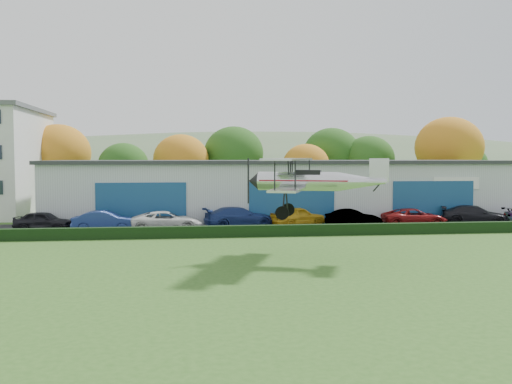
{
  "coord_description": "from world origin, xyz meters",
  "views": [
    {
      "loc": [
        -3.59,
        -23.55,
        5.59
      ],
      "look_at": [
        0.66,
        10.6,
        3.49
      ],
      "focal_mm": 40.22,
      "sensor_mm": 36.0,
      "label": 1
    }
  ],
  "objects": [
    {
      "name": "car_0",
      "position": [
        -14.16,
        20.95,
        0.79
      ],
      "size": [
        4.58,
        2.44,
        1.48
      ],
      "primitive_type": "imported",
      "rotation": [
        0.0,
        0.0,
        1.41
      ],
      "color": "black",
      "rests_on": "apron"
    },
    {
      "name": "tree_belt",
      "position": [
        0.85,
        40.62,
        5.61
      ],
      "size": [
        75.7,
        13.22,
        10.12
      ],
      "color": "#3D2614",
      "rests_on": "ground"
    },
    {
      "name": "biplane",
      "position": [
        3.14,
        6.87,
        4.38
      ],
      "size": [
        7.71,
        8.69,
        3.27
      ],
      "rotation": [
        0.0,
        0.0,
        -0.33
      ],
      "color": "silver"
    },
    {
      "name": "car_2",
      "position": [
        -4.99,
        19.76,
        0.79
      ],
      "size": [
        5.5,
        2.85,
        1.48
      ],
      "primitive_type": "imported",
      "rotation": [
        0.0,
        0.0,
        1.64
      ],
      "color": "silver",
      "rests_on": "apron"
    },
    {
      "name": "hedge",
      "position": [
        3.0,
        16.2,
        0.4
      ],
      "size": [
        46.0,
        0.6,
        0.8
      ],
      "primitive_type": "cube",
      "color": "black",
      "rests_on": "ground"
    },
    {
      "name": "ground",
      "position": [
        0.0,
        0.0,
        0.0
      ],
      "size": [
        300.0,
        300.0,
        0.0
      ],
      "primitive_type": "plane",
      "color": "#2E581C",
      "rests_on": "ground"
    },
    {
      "name": "car_3",
      "position": [
        0.63,
        21.3,
        0.86
      ],
      "size": [
        5.9,
        3.37,
        1.61
      ],
      "primitive_type": "imported",
      "rotation": [
        0.0,
        0.0,
        1.78
      ],
      "color": "navy",
      "rests_on": "apron"
    },
    {
      "name": "apron",
      "position": [
        3.0,
        21.0,
        0.03
      ],
      "size": [
        48.0,
        9.0,
        0.05
      ],
      "primitive_type": "cube",
      "color": "black",
      "rests_on": "ground"
    },
    {
      "name": "car_5",
      "position": [
        9.56,
        20.05,
        0.77
      ],
      "size": [
        4.48,
        1.94,
        1.43
      ],
      "primitive_type": "imported",
      "rotation": [
        0.0,
        0.0,
        1.47
      ],
      "color": "gray",
      "rests_on": "apron"
    },
    {
      "name": "car_1",
      "position": [
        -9.48,
        19.76,
        0.83
      ],
      "size": [
        4.82,
        1.92,
        1.56
      ],
      "primitive_type": "imported",
      "rotation": [
        0.0,
        0.0,
        1.51
      ],
      "color": "navy",
      "rests_on": "apron"
    },
    {
      "name": "hangar",
      "position": [
        5.0,
        27.98,
        2.66
      ],
      "size": [
        40.6,
        12.6,
        5.3
      ],
      "color": "#B2B7BC",
      "rests_on": "ground"
    },
    {
      "name": "car_4",
      "position": [
        5.44,
        21.66,
        0.83
      ],
      "size": [
        4.97,
        3.45,
        1.57
      ],
      "primitive_type": "imported",
      "rotation": [
        0.0,
        0.0,
        1.96
      ],
      "color": "gold",
      "rests_on": "apron"
    },
    {
      "name": "car_6",
      "position": [
        14.67,
        20.27,
        0.76
      ],
      "size": [
        5.28,
        2.74,
        1.42
      ],
      "primitive_type": "imported",
      "rotation": [
        0.0,
        0.0,
        1.49
      ],
      "color": "maroon",
      "rests_on": "apron"
    },
    {
      "name": "distant_hills",
      "position": [
        -4.38,
        140.0,
        -13.05
      ],
      "size": [
        430.0,
        196.0,
        56.0
      ],
      "color": "#4C6642",
      "rests_on": "ground"
    },
    {
      "name": "car_7",
      "position": [
        20.13,
        20.88,
        0.82
      ],
      "size": [
        5.76,
        3.87,
        1.55
      ],
      "primitive_type": "imported",
      "rotation": [
        0.0,
        0.0,
        1.22
      ],
      "color": "black",
      "rests_on": "apron"
    }
  ]
}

